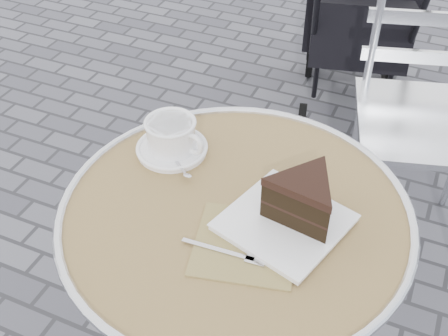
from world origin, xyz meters
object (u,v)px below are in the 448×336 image
at_px(bistro_chair, 433,77).
at_px(baby_stroller, 359,19).
at_px(cafe_table, 235,263).
at_px(cappuccino_set, 172,139).
at_px(cake_plate_set, 298,205).

distance_m(bistro_chair, baby_stroller, 0.80).
distance_m(cafe_table, baby_stroller, 1.60).
bearing_deg(baby_stroller, cafe_table, -100.29).
relative_size(cafe_table, cappuccino_set, 4.49).
distance_m(cafe_table, cappuccino_set, 0.31).
height_order(cake_plate_set, baby_stroller, baby_stroller).
xyz_separation_m(cappuccino_set, cake_plate_set, (0.33, -0.10, 0.02)).
distance_m(cappuccino_set, baby_stroller, 1.51).
distance_m(cafe_table, bistro_chair, 0.95).
relative_size(cafe_table, cake_plate_set, 2.28).
xyz_separation_m(cafe_table, cappuccino_set, (-0.20, 0.12, 0.20)).
bearing_deg(cappuccino_set, baby_stroller, 94.51).
bearing_deg(bistro_chair, cafe_table, -123.56).
bearing_deg(cake_plate_set, bistro_chair, 95.93).
height_order(cafe_table, bistro_chair, bistro_chair).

